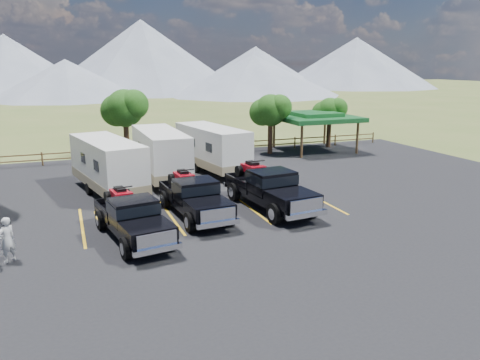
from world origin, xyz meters
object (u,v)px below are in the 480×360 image
object	(u,v)px
rig_right	(269,188)
trailer_center	(161,155)
rig_left	(132,217)
trailer_left	(108,166)
trailer_right	(212,149)
rig_center	(194,196)
person_a	(7,240)
pavilion	(315,117)

from	to	relation	value
rig_right	trailer_center	xyz separation A→B (m)	(-3.85, 7.65, 0.55)
rig_left	trailer_left	xyz separation A→B (m)	(-0.22, 7.54, 0.64)
trailer_right	rig_right	bearing A→B (deg)	-98.37
rig_center	person_a	xyz separation A→B (m)	(-7.73, -2.75, -0.12)
trailer_right	person_a	bearing A→B (deg)	-144.66
rig_left	person_a	bearing A→B (deg)	-179.70
rig_left	trailer_right	xyz separation A→B (m)	(6.76, 10.59, 0.64)
trailer_left	trailer_center	distance (m)	3.89
pavilion	rig_center	xyz separation A→B (m)	(-13.92, -13.25, -1.78)
trailer_center	pavilion	bearing A→B (deg)	21.52
rig_center	trailer_right	xyz separation A→B (m)	(3.60, 8.61, 0.60)
trailer_right	rig_left	bearing A→B (deg)	-132.29
rig_right	trailer_right	bearing A→B (deg)	85.44
rig_left	trailer_left	world-z (taller)	trailer_left
trailer_center	trailer_right	size ratio (longest dim) A/B	1.02
person_a	trailer_left	bearing A→B (deg)	-156.88
pavilion	trailer_left	size ratio (longest dim) A/B	0.72
trailer_right	person_a	xyz separation A→B (m)	(-11.33, -11.37, -0.72)
rig_center	rig_left	bearing A→B (deg)	-151.85
pavilion	trailer_left	world-z (taller)	pavilion
rig_right	trailer_left	xyz separation A→B (m)	(-7.20, 5.68, 0.52)
pavilion	trailer_left	bearing A→B (deg)	-156.03
rig_left	rig_right	distance (m)	7.22
rig_right	pavilion	bearing A→B (deg)	46.97
pavilion	trailer_right	distance (m)	11.37
trailer_left	rig_center	bearing A→B (deg)	-71.01
rig_left	trailer_center	distance (m)	10.04
trailer_center	trailer_left	bearing A→B (deg)	-150.25
trailer_left	trailer_center	xyz separation A→B (m)	(3.35, 1.97, 0.03)
trailer_left	trailer_right	size ratio (longest dim) A/B	1.00
rig_right	trailer_center	world-z (taller)	trailer_center
pavilion	rig_right	bearing A→B (deg)	-127.09
rig_center	trailer_right	bearing A→B (deg)	63.45
trailer_right	rig_center	bearing A→B (deg)	-122.41
rig_left	trailer_right	distance (m)	12.58
rig_left	pavilion	bearing A→B (deg)	32.44
rig_right	trailer_right	distance (m)	8.75
rig_center	person_a	distance (m)	8.21
trailer_center	person_a	bearing A→B (deg)	-127.56
pavilion	trailer_left	xyz separation A→B (m)	(-17.30, -7.69, -1.18)
rig_left	trailer_center	size ratio (longest dim) A/B	0.68
rig_center	person_a	size ratio (longest dim) A/B	3.62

